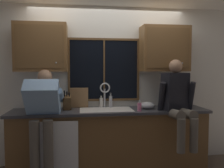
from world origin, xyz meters
TOP-DOWN VIEW (x-y plane):
  - back_wall at (0.00, 0.06)m, footprint 5.32×0.12m
  - window_glass at (-0.06, -0.01)m, footprint 1.10×0.02m
  - window_frame_top at (-0.06, -0.02)m, footprint 1.17×0.02m
  - window_frame_bottom at (-0.06, -0.02)m, footprint 1.17×0.02m
  - window_frame_left at (-0.63, -0.02)m, footprint 0.03×0.02m
  - window_frame_right at (0.51, -0.02)m, footprint 0.03×0.02m
  - window_mullion_center at (-0.06, -0.02)m, footprint 0.02×0.02m
  - lower_cabinet_run at (0.00, -0.29)m, footprint 2.92×0.58m
  - countertop at (0.00, -0.31)m, footprint 2.98×0.62m
  - dishwasher_front at (-0.78, -0.61)m, footprint 0.60×0.02m
  - upper_cabinet_left at (-1.02, -0.17)m, footprint 0.76×0.36m
  - upper_cabinet_right at (0.90, -0.17)m, footprint 0.76×0.36m
  - sink at (-0.06, -0.30)m, footprint 0.80×0.46m
  - faucet at (-0.05, -0.12)m, footprint 0.18×0.09m
  - person_standing at (-0.95, -0.60)m, footprint 0.53×0.70m
  - person_sitting_on_counter at (0.97, -0.57)m, footprint 0.54×0.65m
  - knife_block at (-0.65, -0.25)m, footprint 0.12×0.18m
  - cutting_board at (-0.47, -0.08)m, footprint 0.29×0.09m
  - mixing_bowl at (0.59, -0.31)m, footprint 0.23×0.23m
  - soap_dispenser at (0.41, -0.50)m, footprint 0.06×0.07m
  - bottle_green_glass at (-0.12, -0.08)m, footprint 0.06×0.06m
  - bottle_tall_clear at (0.03, -0.11)m, footprint 0.05×0.05m

SIDE VIEW (x-z plane):
  - lower_cabinet_run at x=0.00m, z-range 0.00..0.88m
  - dishwasher_front at x=-0.78m, z-range 0.09..0.83m
  - sink at x=-0.06m, z-range 0.72..0.93m
  - countertop at x=0.00m, z-range 0.88..0.92m
  - person_standing at x=-0.95m, z-range 0.19..1.71m
  - mixing_bowl at x=0.59m, z-range 0.91..1.03m
  - soap_dispenser at x=0.41m, z-range 0.90..1.07m
  - bottle_green_glass at x=-0.12m, z-range 0.90..1.10m
  - bottle_tall_clear at x=0.03m, z-range 0.90..1.14m
  - knife_block at x=-0.65m, z-range 0.87..1.19m
  - window_frame_bottom at x=-0.06m, z-range 1.01..1.05m
  - cutting_board at x=-0.47m, z-range 0.92..1.24m
  - person_sitting_on_counter at x=0.97m, z-range 0.47..1.73m
  - faucet at x=-0.05m, z-range 0.97..1.37m
  - back_wall at x=0.00m, z-range 0.00..2.55m
  - window_glass at x=-0.06m, z-range 1.05..2.00m
  - window_frame_left at x=-0.63m, z-range 1.05..2.00m
  - window_frame_right at x=0.51m, z-range 1.05..2.00m
  - window_mullion_center at x=-0.06m, z-range 1.05..2.00m
  - upper_cabinet_left at x=-1.02m, z-range 1.50..2.22m
  - upper_cabinet_right at x=0.90m, z-range 1.50..2.22m
  - window_frame_top at x=-0.06m, z-range 2.00..2.04m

